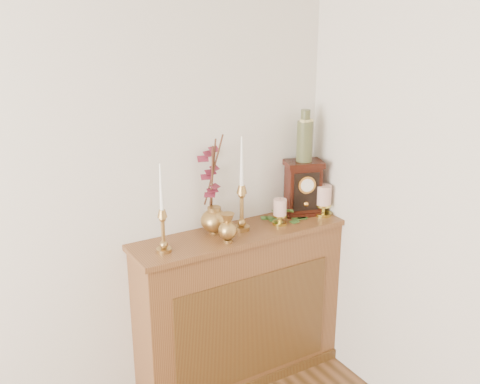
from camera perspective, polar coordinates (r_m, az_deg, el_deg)
console_shelf at (r=3.29m, az=0.03°, el=-11.93°), size 1.24×0.34×0.93m
candlestick_left at (r=2.79m, az=-7.86°, el=-3.23°), size 0.08×0.08×0.46m
candlestick_center at (r=3.03m, az=0.17°, el=-0.85°), size 0.09×0.09×0.52m
bud_vase at (r=2.90m, az=-1.26°, el=-3.70°), size 0.10×0.10×0.16m
ginger_jar at (r=3.01m, az=-3.00°, el=0.49°), size 0.23×0.24×0.55m
pillar_candle_left at (r=3.14m, az=4.07°, el=-1.88°), size 0.08×0.08×0.16m
pillar_candle_right at (r=3.30m, az=8.48°, el=-0.69°), size 0.10×0.10×0.20m
ivy_garland at (r=3.29m, az=5.81°, el=-2.26°), size 0.48×0.18×0.08m
mantel_clock at (r=3.29m, az=6.42°, el=0.39°), size 0.25×0.21×0.32m
ceramic_vase at (r=3.22m, az=6.59°, el=5.44°), size 0.09×0.09×0.30m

